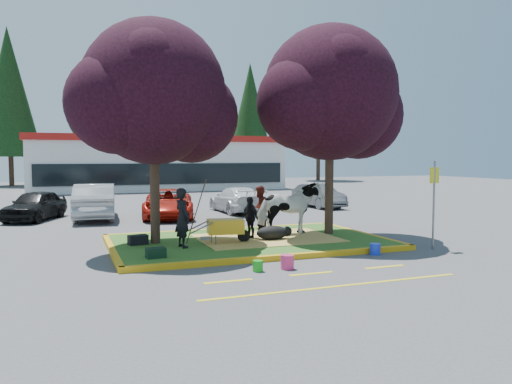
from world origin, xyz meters
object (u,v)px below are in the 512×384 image
object	(u,v)px
cow	(289,208)
sign_post	(434,195)
handler	(182,218)
car_silver	(95,201)
bucket_green	(258,266)
car_black	(35,205)
calf	(272,233)
bucket_pink	(287,262)
bucket_blue	(375,249)
wheelbarrow	(226,227)

from	to	relation	value
cow	sign_post	world-z (taller)	sign_post
handler	car_silver	size ratio (longest dim) A/B	0.36
sign_post	bucket_green	xyz separation A→B (m)	(-5.80, -0.84, -1.46)
bucket_green	car_black	distance (m)	13.46
bucket_green	car_silver	world-z (taller)	car_silver
car_black	car_silver	bearing A→B (deg)	10.05
car_black	calf	bearing A→B (deg)	-29.22
bucket_pink	bucket_blue	bearing A→B (deg)	14.26
bucket_green	bucket_pink	distance (m)	0.76
calf	handler	xyz separation A→B (m)	(-2.85, -0.30, 0.62)
wheelbarrow	bucket_green	world-z (taller)	wheelbarrow
cow	handler	size ratio (longest dim) A/B	1.23
wheelbarrow	car_black	world-z (taller)	car_black
car_black	bucket_blue	bearing A→B (deg)	-28.95
bucket_green	wheelbarrow	bearing A→B (deg)	86.33
car_black	car_silver	distance (m)	2.47
cow	car_black	world-z (taller)	cow
car_silver	sign_post	bearing A→B (deg)	134.02
bucket_blue	handler	bearing A→B (deg)	155.92
bucket_pink	bucket_blue	xyz separation A→B (m)	(3.00, 0.76, -0.02)
calf	wheelbarrow	size ratio (longest dim) A/B	0.53
calf	car_black	distance (m)	11.56
calf	bucket_blue	xyz separation A→B (m)	(2.04, -2.48, -0.21)
bucket_green	bucket_blue	bearing A→B (deg)	11.23
sign_post	bucket_pink	size ratio (longest dim) A/B	7.46
bucket_pink	car_black	size ratio (longest dim) A/B	0.09
bucket_pink	car_silver	xyz separation A→B (m)	(-3.78, 11.79, 0.60)
handler	sign_post	bearing A→B (deg)	-119.88
bucket_green	bucket_blue	size ratio (longest dim) A/B	0.84
calf	bucket_pink	xyz separation A→B (m)	(-0.96, -3.24, -0.19)
calf	handler	size ratio (longest dim) A/B	0.60
cow	car_black	xyz separation A→B (m)	(-8.02, 8.41, -0.38)
cow	sign_post	size ratio (longest dim) A/B	0.80
bucket_pink	bucket_blue	world-z (taller)	bucket_pink
bucket_blue	car_black	size ratio (longest dim) A/B	0.08
calf	bucket_blue	world-z (taller)	calf
car_silver	bucket_blue	bearing A→B (deg)	126.67
bucket_pink	car_black	bearing A→B (deg)	116.63
sign_post	bucket_green	size ratio (longest dim) A/B	9.81
cow	wheelbarrow	distance (m)	2.53
bucket_blue	cow	bearing A→B (deg)	110.15
bucket_pink	bucket_blue	size ratio (longest dim) A/B	1.11
sign_post	bucket_blue	bearing A→B (deg)	174.01
sign_post	cow	bearing A→B (deg)	127.58
wheelbarrow	bucket_blue	size ratio (longest dim) A/B	6.05
cow	calf	bearing A→B (deg)	129.54
bucket_blue	car_black	bearing A→B (deg)	128.43
bucket_blue	sign_post	bearing A→B (deg)	2.80
handler	car_silver	bearing A→B (deg)	-1.11
handler	bucket_pink	xyz separation A→B (m)	(1.89, -2.94, -0.81)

